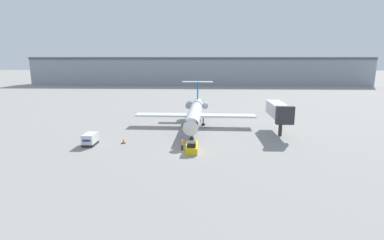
{
  "coord_description": "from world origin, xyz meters",
  "views": [
    {
      "loc": [
        2.13,
        -45.46,
        14.83
      ],
      "look_at": [
        0.0,
        10.75,
        2.97
      ],
      "focal_mm": 28.0,
      "sensor_mm": 36.0,
      "label": 1
    }
  ],
  "objects_px": {
    "pushback_tug": "(192,147)",
    "luggage_cart": "(90,139)",
    "jet_bridge": "(279,111)",
    "airplane_main": "(195,113)",
    "traffic_cone_left": "(123,141)",
    "worker_near_tug": "(182,144)"
  },
  "relations": [
    {
      "from": "pushback_tug",
      "to": "luggage_cart",
      "type": "height_order",
      "value": "luggage_cart"
    },
    {
      "from": "luggage_cart",
      "to": "jet_bridge",
      "type": "distance_m",
      "value": 35.73
    },
    {
      "from": "airplane_main",
      "to": "traffic_cone_left",
      "type": "distance_m",
      "value": 18.72
    },
    {
      "from": "airplane_main",
      "to": "worker_near_tug",
      "type": "height_order",
      "value": "airplane_main"
    },
    {
      "from": "airplane_main",
      "to": "luggage_cart",
      "type": "distance_m",
      "value": 23.36
    },
    {
      "from": "traffic_cone_left",
      "to": "airplane_main",
      "type": "bearing_deg",
      "value": 48.9
    },
    {
      "from": "worker_near_tug",
      "to": "traffic_cone_left",
      "type": "xyz_separation_m",
      "value": [
        -10.58,
        3.59,
        -0.6
      ]
    },
    {
      "from": "airplane_main",
      "to": "traffic_cone_left",
      "type": "xyz_separation_m",
      "value": [
        -12.18,
        -13.97,
        -2.6
      ]
    },
    {
      "from": "pushback_tug",
      "to": "jet_bridge",
      "type": "xyz_separation_m",
      "value": [
        16.63,
        12.53,
        3.77
      ]
    },
    {
      "from": "airplane_main",
      "to": "luggage_cart",
      "type": "relative_size",
      "value": 8.63
    },
    {
      "from": "luggage_cart",
      "to": "worker_near_tug",
      "type": "height_order",
      "value": "luggage_cart"
    },
    {
      "from": "luggage_cart",
      "to": "worker_near_tug",
      "type": "bearing_deg",
      "value": -8.19
    },
    {
      "from": "pushback_tug",
      "to": "jet_bridge",
      "type": "bearing_deg",
      "value": 36.98
    },
    {
      "from": "luggage_cart",
      "to": "traffic_cone_left",
      "type": "bearing_deg",
      "value": 13.48
    },
    {
      "from": "jet_bridge",
      "to": "luggage_cart",
      "type": "bearing_deg",
      "value": -164.01
    },
    {
      "from": "luggage_cart",
      "to": "jet_bridge",
      "type": "xyz_separation_m",
      "value": [
        34.18,
        9.8,
        3.43
      ]
    },
    {
      "from": "pushback_tug",
      "to": "luggage_cart",
      "type": "distance_m",
      "value": 17.77
    },
    {
      "from": "traffic_cone_left",
      "to": "jet_bridge",
      "type": "xyz_separation_m",
      "value": [
        28.79,
        8.5,
        4.07
      ]
    },
    {
      "from": "worker_near_tug",
      "to": "jet_bridge",
      "type": "relative_size",
      "value": 0.16
    },
    {
      "from": "worker_near_tug",
      "to": "luggage_cart",
      "type": "bearing_deg",
      "value": 171.81
    },
    {
      "from": "luggage_cart",
      "to": "jet_bridge",
      "type": "relative_size",
      "value": 0.29
    },
    {
      "from": "pushback_tug",
      "to": "airplane_main",
      "type": "bearing_deg",
      "value": 89.92
    }
  ]
}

